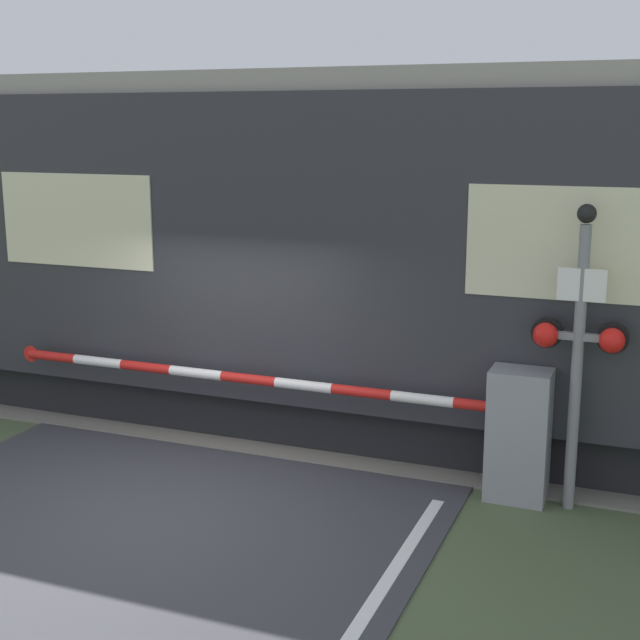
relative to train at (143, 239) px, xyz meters
name	(u,v)px	position (x,y,z in m)	size (l,w,h in m)	color
ground_plane	(170,503)	(2.17, -3.06, -2.20)	(80.00, 80.00, 0.00)	#475638
track_bed	(292,411)	(2.17, 0.00, -2.17)	(36.00, 3.20, 0.13)	slate
train	(143,239)	(0.00, 0.00, 0.00)	(21.01, 2.88, 4.30)	black
crossing_barrier	(468,425)	(4.86, -1.67, -1.47)	(6.38, 0.44, 1.35)	gray
signal_post	(578,340)	(5.89, -1.70, -0.49)	(0.91, 0.26, 3.00)	gray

